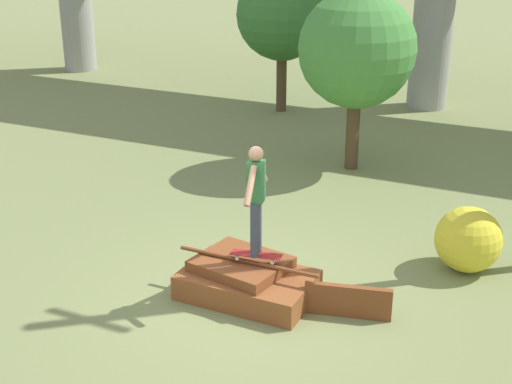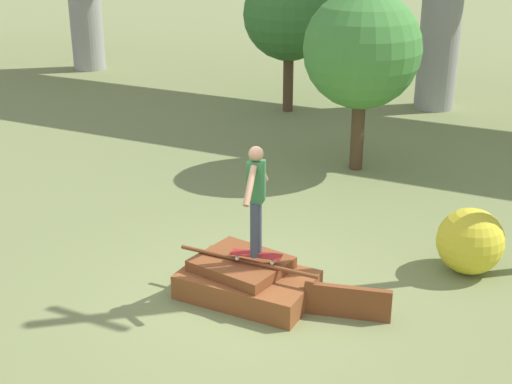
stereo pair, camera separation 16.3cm
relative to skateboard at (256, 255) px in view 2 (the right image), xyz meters
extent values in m
plane|color=olive|center=(-0.11, -0.05, -0.66)|extent=(80.00, 80.00, 0.00)
cube|color=brown|center=(-0.11, -0.05, -0.48)|extent=(1.89, 1.18, 0.37)
cube|color=brown|center=(-0.25, 0.03, -0.22)|extent=(1.42, 1.24, 0.17)
cylinder|color=brown|center=(-0.11, -0.05, -0.10)|extent=(2.17, 0.06, 0.06)
cube|color=brown|center=(1.38, 0.03, -0.43)|extent=(1.19, 0.36, 0.47)
cube|color=maroon|center=(0.00, 0.00, 0.01)|extent=(0.76, 0.32, 0.01)
cylinder|color=silver|center=(0.24, 0.13, -0.05)|extent=(0.06, 0.04, 0.05)
cylinder|color=silver|center=(0.27, -0.03, -0.05)|extent=(0.06, 0.04, 0.05)
cylinder|color=silver|center=(-0.27, 0.03, -0.05)|extent=(0.06, 0.04, 0.05)
cylinder|color=silver|center=(-0.24, -0.13, -0.05)|extent=(0.06, 0.04, 0.05)
cylinder|color=#383D4C|center=(-0.02, 0.08, 0.42)|extent=(0.12, 0.12, 0.81)
cylinder|color=#383D4C|center=(0.02, -0.08, 0.42)|extent=(0.12, 0.12, 0.81)
cube|color=#2D6638|center=(0.00, 0.00, 1.12)|extent=(0.25, 0.25, 0.59)
sphere|color=#A37556|center=(0.00, 0.00, 1.51)|extent=(0.21, 0.21, 0.21)
cylinder|color=#A37556|center=(-0.05, 0.30, 1.16)|extent=(0.17, 0.46, 0.47)
cylinder|color=#A37556|center=(0.05, -0.30, 1.16)|extent=(0.17, 0.46, 0.47)
cylinder|color=#4C3823|center=(-3.68, 9.59, 0.14)|extent=(0.28, 0.28, 1.60)
sphere|color=#336B2D|center=(-3.68, 9.59, 1.98)|extent=(2.46, 2.46, 2.46)
cylinder|color=#4C3823|center=(-0.45, 5.88, 0.11)|extent=(0.28, 0.28, 1.54)
sphere|color=#428438|center=(-0.45, 5.88, 1.91)|extent=(2.43, 2.43, 2.43)
sphere|color=gold|center=(2.61, 2.12, -0.15)|extent=(1.03, 1.03, 1.03)
camera|label=1|loc=(3.81, -8.22, 4.56)|focal=50.00mm
camera|label=2|loc=(3.96, -8.15, 4.56)|focal=50.00mm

